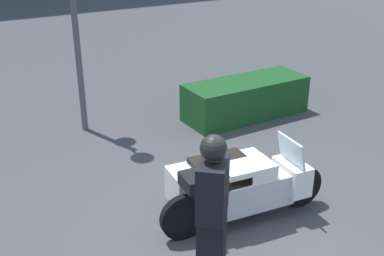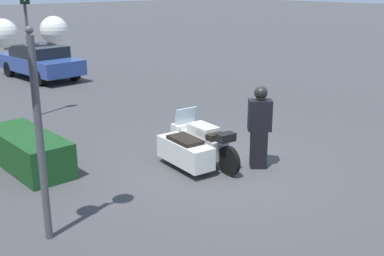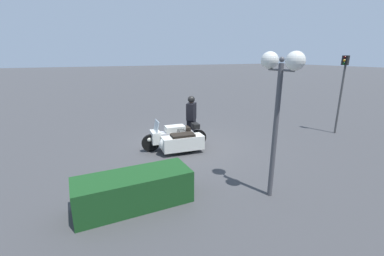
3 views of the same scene
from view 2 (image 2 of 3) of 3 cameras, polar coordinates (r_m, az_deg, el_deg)
ground_plane at (r=10.90m, az=4.13°, el=-4.77°), size 160.00×160.00×0.00m
police_motorcycle at (r=10.93m, az=-0.07°, el=-2.03°), size 2.54×1.34×1.16m
officer_rider at (r=10.73m, az=8.00°, el=0.33°), size 0.57×0.59×1.87m
hedge_bush_curbside at (r=11.39m, az=-18.85°, el=-2.58°), size 2.68×1.00×0.79m
twin_lamp_post at (r=7.49m, az=-18.42°, el=7.54°), size 0.41×1.18×3.55m
traffic_light_near at (r=15.32m, az=-18.86°, el=10.23°), size 0.22×0.29×3.79m
parked_car_background at (r=21.77m, az=-17.56°, el=7.59°), size 4.51×2.06×1.42m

